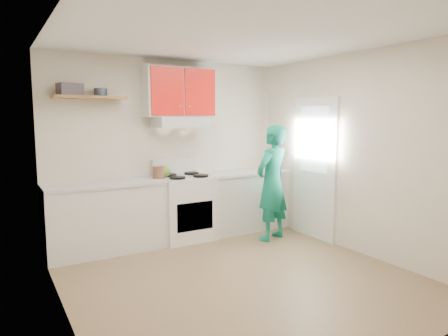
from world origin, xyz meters
TOP-DOWN VIEW (x-y plane):
  - floor at (0.00, 0.00)m, footprint 3.80×3.80m
  - ceiling at (0.00, 0.00)m, footprint 3.60×3.80m
  - back_wall at (0.00, 1.90)m, footprint 3.60×0.04m
  - front_wall at (0.00, -1.90)m, footprint 3.60×0.04m
  - left_wall at (-1.80, 0.00)m, footprint 0.04×3.80m
  - right_wall at (1.80, 0.00)m, footprint 0.04×3.80m
  - door at (1.78, 0.70)m, footprint 0.05×0.85m
  - door_glass at (1.75, 0.70)m, footprint 0.01×0.55m
  - counter_left at (-1.04, 1.60)m, footprint 1.52×0.60m
  - counter_right at (1.14, 1.60)m, footprint 1.32×0.60m
  - stove at (0.10, 1.57)m, footprint 0.76×0.65m
  - range_hood at (0.10, 1.68)m, footprint 0.76×0.44m
  - upper_cabinets at (0.10, 1.73)m, footprint 1.02×0.33m
  - shelf at (-1.15, 1.75)m, footprint 0.90×0.30m
  - books at (-1.39, 1.72)m, footprint 0.32×0.25m
  - tin at (-1.00, 1.77)m, footprint 0.19×0.19m
  - kettle at (-0.20, 1.64)m, footprint 0.21×0.21m
  - crock at (-0.29, 1.60)m, footprint 0.19×0.19m
  - cutting_board at (0.72, 1.49)m, footprint 0.32×0.25m
  - silicone_mat at (1.42, 1.53)m, footprint 0.32×0.26m
  - person at (1.17, 0.92)m, footprint 0.70×0.57m

SIDE VIEW (x-z plane):
  - floor at x=0.00m, z-range 0.00..0.00m
  - counter_left at x=-1.04m, z-range 0.00..0.90m
  - counter_right at x=1.14m, z-range 0.00..0.90m
  - stove at x=0.10m, z-range 0.00..0.92m
  - person at x=1.17m, z-range 0.00..1.66m
  - silicone_mat at x=1.42m, z-range 0.90..0.91m
  - cutting_board at x=0.72m, z-range 0.90..0.92m
  - crock at x=-0.29m, z-range 0.90..1.09m
  - kettle at x=-0.20m, z-range 0.92..1.08m
  - door at x=1.78m, z-range 0.00..2.05m
  - back_wall at x=0.00m, z-range 0.00..2.60m
  - front_wall at x=0.00m, z-range 0.00..2.60m
  - left_wall at x=-1.80m, z-range 0.00..2.60m
  - right_wall at x=1.80m, z-range 0.00..2.60m
  - door_glass at x=1.75m, z-range 0.98..1.92m
  - range_hood at x=0.10m, z-range 1.62..1.77m
  - shelf at x=-1.15m, z-range 2.00..2.04m
  - tin at x=-1.00m, z-range 2.04..2.14m
  - books at x=-1.39m, z-range 2.04..2.18m
  - upper_cabinets at x=0.10m, z-range 1.77..2.47m
  - ceiling at x=0.00m, z-range 2.58..2.62m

